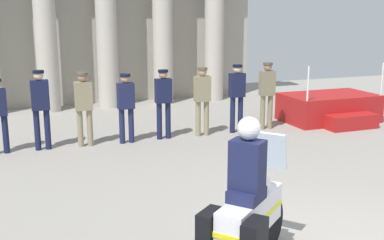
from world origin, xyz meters
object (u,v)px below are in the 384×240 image
Objects in this scene: officer_in_row_3 at (126,103)px; reviewing_stand at (330,109)px; officer_in_row_2 at (84,103)px; motorcycle_with_rider at (248,211)px; officer_in_row_1 at (40,103)px; officer_in_row_4 at (163,98)px; officer_in_row_7 at (267,90)px; officer_in_row_5 at (202,96)px; officer_in_row_6 at (237,93)px.

reviewing_stand is at bearing -178.90° from officer_in_row_3.
motorcycle_with_rider reaches higher than officer_in_row_2.
officer_in_row_1 is at bearing -179.28° from reviewing_stand.
officer_in_row_4 is 0.96× the size of officer_in_row_7.
officer_in_row_5 is at bearing 178.00° from officer_in_row_2.
reviewing_stand is at bearing 179.84° from officer_in_row_1.
officer_in_row_4 reaches higher than reviewing_stand.
officer_in_row_5 reaches higher than officer_in_row_4.
motorcycle_with_rider is at bearing 105.40° from officer_in_row_1.
motorcycle_with_rider reaches higher than reviewing_stand.
officer_in_row_3 is at bearing 2.48° from officer_in_row_4.
reviewing_stand is at bearing -179.64° from officer_in_row_2.
officer_in_row_4 is (0.93, 0.05, 0.03)m from officer_in_row_3.
officer_in_row_4 is at bearing -0.85° from officer_in_row_7.
officer_in_row_1 is 1.89m from officer_in_row_3.
officer_in_row_3 is 0.93m from officer_in_row_4.
officer_in_row_2 is 1.88m from officer_in_row_4.
reviewing_stand is 7.77m from officer_in_row_1.
officer_in_row_2 is 0.90× the size of motorcycle_with_rider.
reviewing_stand is 1.51× the size of officer_in_row_4.
officer_in_row_2 is 1.04× the size of officer_in_row_3.
officer_in_row_3 is 0.94× the size of officer_in_row_6.
reviewing_stand is at bearing 7.81° from motorcycle_with_rider.
officer_in_row_7 reaches higher than officer_in_row_2.
officer_in_row_5 is at bearing 175.89° from officer_in_row_4.
motorcycle_with_rider reaches higher than officer_in_row_7.
officer_in_row_3 is at bearing 175.82° from officer_in_row_2.
officer_in_row_6 reaches higher than reviewing_stand.
officer_in_row_1 is 0.93× the size of motorcycle_with_rider.
officer_in_row_6 is at bearing 2.21° from officer_in_row_7.
officer_in_row_1 is 1.03× the size of officer_in_row_6.
officer_in_row_5 is 1.83m from officer_in_row_7.
officer_in_row_2 is 0.97× the size of officer_in_row_7.
officer_in_row_6 is (-3.01, -0.19, 0.66)m from reviewing_stand.
officer_in_row_4 is 0.88× the size of motorcycle_with_rider.
officer_in_row_6 is at bearing 177.94° from officer_in_row_1.
officer_in_row_2 is (0.93, -0.05, -0.05)m from officer_in_row_1.
officer_in_row_2 is 0.95m from officer_in_row_3.
officer_in_row_5 is (2.86, -0.06, 0.00)m from officer_in_row_2.
motorcycle_with_rider is at bearing 64.19° from officer_in_row_6.
motorcycle_with_rider is (-5.89, -6.41, 0.43)m from reviewing_stand.
officer_in_row_7 reaches higher than reviewing_stand.
officer_in_row_7 reaches higher than officer_in_row_4.
reviewing_stand is 1.56× the size of officer_in_row_3.
officer_in_row_2 is 1.00× the size of officer_in_row_5.
officer_in_row_6 is 0.91× the size of motorcycle_with_rider.
officer_in_row_5 is at bearing 33.02° from motorcycle_with_rider.
officer_in_row_1 is 5.62m from officer_in_row_7.
officer_in_row_7 is (5.62, -0.05, -0.02)m from officer_in_row_1.
officer_in_row_5 is (3.79, -0.11, -0.05)m from officer_in_row_1.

